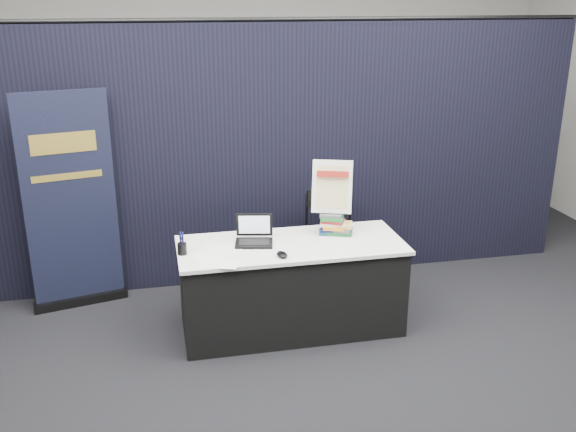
# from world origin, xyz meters

# --- Properties ---
(floor) EXTENTS (8.00, 8.00, 0.00)m
(floor) POSITION_xyz_m (0.00, 0.00, 0.00)
(floor) COLOR black
(floor) RESTS_ON ground
(wall_back) EXTENTS (8.00, 0.02, 3.50)m
(wall_back) POSITION_xyz_m (0.00, 4.00, 1.75)
(wall_back) COLOR #B1AFA7
(wall_back) RESTS_ON floor
(drape_partition) EXTENTS (6.00, 0.08, 2.40)m
(drape_partition) POSITION_xyz_m (0.00, 1.60, 1.20)
(drape_partition) COLOR black
(drape_partition) RESTS_ON floor
(display_table) EXTENTS (1.80, 0.75, 0.75)m
(display_table) POSITION_xyz_m (0.00, 0.55, 0.38)
(display_table) COLOR black
(display_table) RESTS_ON floor
(laptop) EXTENTS (0.33, 0.29, 0.23)m
(laptop) POSITION_xyz_m (-0.29, 0.63, 0.80)
(laptop) COLOR black
(laptop) RESTS_ON display_table
(mouse) EXTENTS (0.10, 0.13, 0.04)m
(mouse) POSITION_xyz_m (-0.13, 0.30, 0.77)
(mouse) COLOR black
(mouse) RESTS_ON display_table
(brochure_left) EXTENTS (0.35, 0.31, 0.00)m
(brochure_left) POSITION_xyz_m (-0.65, 0.45, 0.75)
(brochure_left) COLOR white
(brochure_left) RESTS_ON display_table
(brochure_mid) EXTENTS (0.32, 0.27, 0.00)m
(brochure_mid) POSITION_xyz_m (-0.60, 0.27, 0.75)
(brochure_mid) COLOR white
(brochure_mid) RESTS_ON display_table
(brochure_right) EXTENTS (0.36, 0.31, 0.00)m
(brochure_right) POSITION_xyz_m (-0.54, 0.54, 0.75)
(brochure_right) COLOR white
(brochure_right) RESTS_ON display_table
(pen_cup) EXTENTS (0.08, 0.08, 0.09)m
(pen_cup) POSITION_xyz_m (-0.86, 0.51, 0.80)
(pen_cup) COLOR black
(pen_cup) RESTS_ON display_table
(book_stack_tall) EXTENTS (0.23, 0.20, 0.18)m
(book_stack_tall) POSITION_xyz_m (0.38, 0.70, 0.84)
(book_stack_tall) COLOR #164454
(book_stack_tall) RESTS_ON display_table
(book_stack_short) EXTENTS (0.25, 0.22, 0.09)m
(book_stack_short) POSITION_xyz_m (0.43, 0.69, 0.79)
(book_stack_short) COLOR #1C6A2C
(book_stack_short) RESTS_ON display_table
(info_sign) EXTENTS (0.35, 0.22, 0.44)m
(info_sign) POSITION_xyz_m (0.38, 0.73, 1.14)
(info_sign) COLOR black
(info_sign) RESTS_ON book_stack_tall
(pullup_banner) EXTENTS (0.81, 0.28, 1.90)m
(pullup_banner) POSITION_xyz_m (-1.74, 1.37, 0.84)
(pullup_banner) COLOR black
(pullup_banner) RESTS_ON floor
(stacking_chair) EXTENTS (0.49, 0.49, 0.96)m
(stacking_chair) POSITION_xyz_m (0.51, 1.11, 0.54)
(stacking_chair) COLOR black
(stacking_chair) RESTS_ON floor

